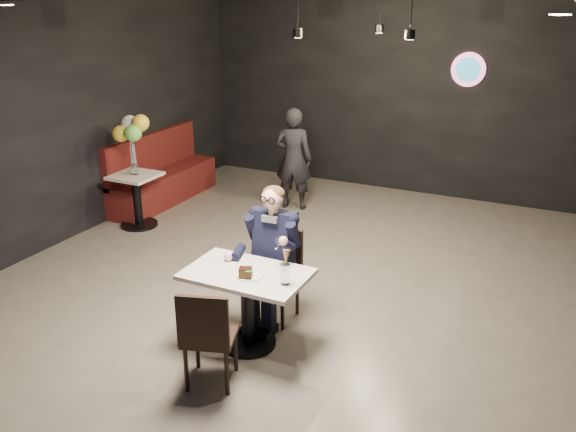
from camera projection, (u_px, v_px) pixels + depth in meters
The scene contains 17 objects.
floor at pixel (287, 314), 6.23m from camera, with size 9.00×9.00×0.00m, color slate.
wall_sign at pixel (468, 70), 8.97m from camera, with size 0.50×0.06×0.50m, color pink, non-canonical shape.
pendant_lights at pixel (364, 11), 6.90m from camera, with size 1.40×1.20×0.36m, color black.
main_table at pixel (247, 309), 5.58m from camera, with size 1.10×0.70×0.75m, color white.
chair_far at pixel (275, 277), 6.02m from camera, with size 0.42×0.46×0.92m, color black.
chair_near at pixel (210, 334), 5.03m from camera, with size 0.42×0.46×0.92m, color black.
seated_man at pixel (274, 253), 5.92m from camera, with size 0.60×0.80×1.44m, color black.
dessert_plate at pixel (250, 276), 5.37m from camera, with size 0.24×0.24×0.01m, color white.
cake_slice at pixel (246, 273), 5.32m from camera, with size 0.11×0.09×0.08m, color black.
mint_leaf at pixel (248, 271), 5.26m from camera, with size 0.06×0.04×0.01m, color #2A812C.
sundae_glass at pixel (285, 274), 5.20m from camera, with size 0.08×0.08×0.18m, color silver.
wafer_cone at pixel (286, 258), 5.15m from camera, with size 0.07×0.07×0.13m, color #B5814A.
booth_bench at pixel (163, 169), 9.33m from camera, with size 0.53×2.12×1.06m, color #4A1210.
side_table at pixel (137, 201), 8.42m from camera, with size 0.59×0.59×0.73m, color white.
balloon_vase at pixel (134, 169), 8.26m from camera, with size 0.10×0.10×0.15m, color silver.
balloon_bunch at pixel (132, 139), 8.11m from camera, with size 0.41×0.41×0.68m, color yellow.
passerby at pixel (294, 159), 9.00m from camera, with size 0.56×0.36×1.52m, color black.
Camera 1 is at (2.39, -4.93, 3.14)m, focal length 38.00 mm.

